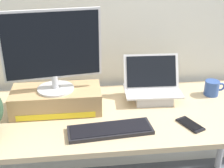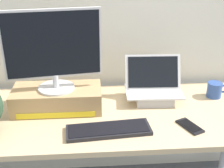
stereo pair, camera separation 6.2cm
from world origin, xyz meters
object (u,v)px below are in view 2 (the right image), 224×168
external_keyboard (109,130)px  cell_phone (190,126)px  open_laptop (153,91)px  toner_box_yellow (57,99)px  desktop_monitor (53,50)px  coffee_mug (215,90)px

external_keyboard → cell_phone: size_ratio=2.64×
open_laptop → external_keyboard: 0.45m
toner_box_yellow → cell_phone: 0.76m
desktop_monitor → coffee_mug: bearing=-3.0°
toner_box_yellow → coffee_mug: (0.98, 0.08, -0.02)m
external_keyboard → cell_phone: external_keyboard is taller
open_laptop → external_keyboard: (-0.30, -0.34, -0.05)m
coffee_mug → cell_phone: bearing=-127.9°
toner_box_yellow → cell_phone: size_ratio=3.01×
coffee_mug → cell_phone: size_ratio=0.79×
toner_box_yellow → coffee_mug: bearing=4.8°
desktop_monitor → cell_phone: desktop_monitor is taller
toner_box_yellow → coffee_mug: toner_box_yellow is taller
external_keyboard → cell_phone: (0.43, 0.01, -0.01)m
external_keyboard → cell_phone: bearing=-3.4°
desktop_monitor → cell_phone: bearing=-27.4°
desktop_monitor → external_keyboard: desktop_monitor is taller
external_keyboard → coffee_mug: (0.69, 0.35, 0.04)m
toner_box_yellow → desktop_monitor: bearing=-79.3°
desktop_monitor → open_laptop: 0.66m
toner_box_yellow → external_keyboard: size_ratio=1.14×
coffee_mug → cell_phone: (-0.26, -0.34, -0.04)m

